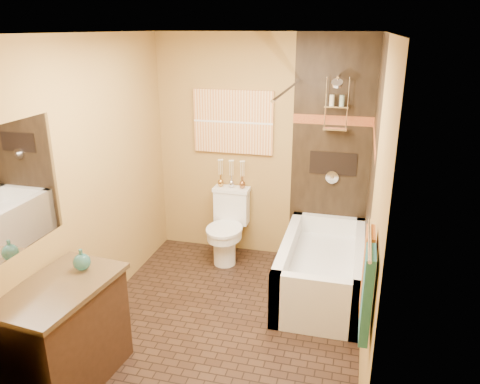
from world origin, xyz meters
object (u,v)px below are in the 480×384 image
(toilet, at_px, (227,226))
(sunset_painting, at_px, (233,122))
(vanity, at_px, (64,334))
(bathtub, at_px, (322,272))

(toilet, bearing_deg, sunset_painting, 89.89)
(toilet, bearing_deg, vanity, -105.57)
(toilet, bearing_deg, bathtub, -22.46)
(toilet, xyz_separation_m, vanity, (-0.61, -2.21, 0.00))
(sunset_painting, distance_m, toilet, 1.17)
(sunset_painting, relative_size, vanity, 0.92)
(sunset_painting, height_order, vanity, sunset_painting)
(bathtub, height_order, toilet, toilet)
(bathtub, relative_size, vanity, 1.53)
(sunset_painting, relative_size, bathtub, 0.60)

